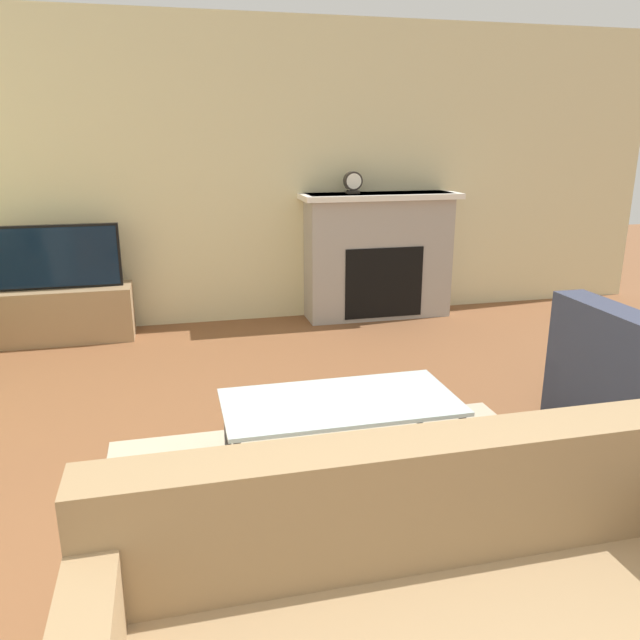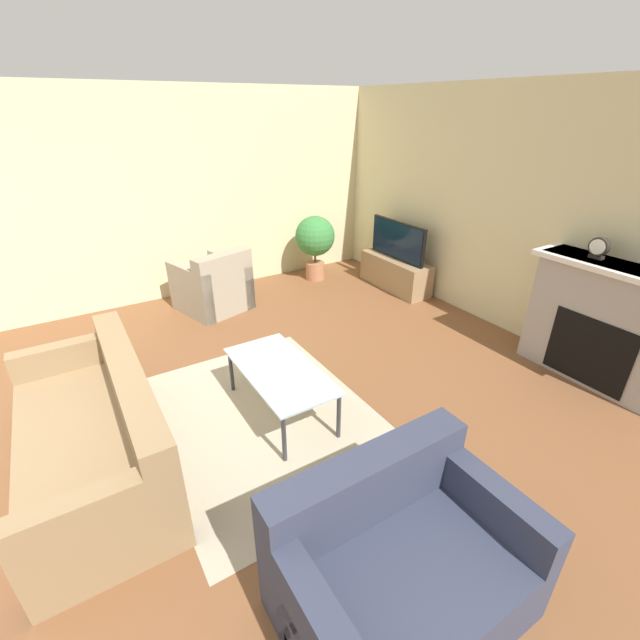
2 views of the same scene
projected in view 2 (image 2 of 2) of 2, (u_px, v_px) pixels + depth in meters
The scene contains 12 objects.
wall_back at pixel (505, 213), 4.87m from camera, with size 8.69×0.06×2.70m.
wall_left at pixel (200, 195), 5.81m from camera, with size 0.06×8.18×2.70m.
area_rug at pixel (264, 418), 3.73m from camera, with size 2.35×1.77×0.00m.
fireplace at pixel (607, 324), 3.99m from camera, with size 1.49×0.43×1.18m.
tv_stand at pixel (395, 273), 6.30m from camera, with size 1.18×0.39×0.46m.
tv at pixel (398, 240), 6.07m from camera, with size 1.05×0.06×0.53m.
couch_sectional at pixel (97, 439), 3.09m from camera, with size 1.97×0.87×0.82m.
couch_loveseat at pixel (398, 567), 2.22m from camera, with size 0.87×1.25×0.82m.
armchair_by_window at pixel (214, 288), 5.61m from camera, with size 0.99×0.96×0.82m.
coffee_table at pixel (280, 373), 3.63m from camera, with size 1.15×0.57×0.45m.
potted_plant at pixel (315, 239), 6.46m from camera, with size 0.60×0.60×0.98m.
mantel_clock at pixel (599, 247), 3.89m from camera, with size 0.17×0.07×0.20m.
Camera 2 is at (3.05, 0.84, 2.44)m, focal length 24.00 mm.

